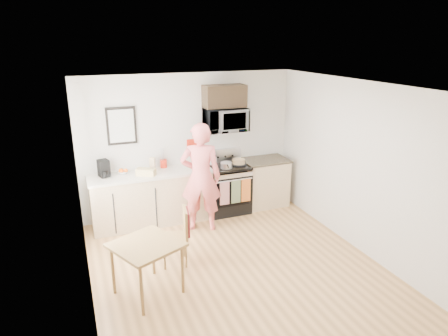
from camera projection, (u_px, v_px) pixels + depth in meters
name	position (u px, v px, depth m)	size (l,w,h in m)	color
floor	(238.00, 269.00, 5.75)	(4.60, 4.60, 0.00)	olive
back_wall	(189.00, 144.00, 7.38)	(4.00, 0.04, 2.60)	silver
front_wall	(350.00, 275.00, 3.31)	(4.00, 0.04, 2.60)	silver
left_wall	(82.00, 207.00, 4.64)	(0.04, 4.60, 2.60)	silver
right_wall	(360.00, 168.00, 6.04)	(0.04, 4.60, 2.60)	silver
ceiling	(240.00, 87.00, 4.94)	(4.00, 4.60, 0.04)	white
window	(80.00, 167.00, 5.29)	(0.06, 1.40, 1.50)	white
cabinet_left	(152.00, 199.00, 7.10)	(2.10, 0.60, 0.90)	tan
countertop_left	(151.00, 174.00, 6.95)	(2.14, 0.64, 0.04)	beige
cabinet_right	(264.00, 183.00, 7.88)	(0.84, 0.60, 0.90)	tan
countertop_right	(265.00, 160.00, 7.73)	(0.88, 0.64, 0.04)	black
range	(227.00, 189.00, 7.58)	(0.76, 0.70, 1.16)	black
microwave	(225.00, 120.00, 7.26)	(0.76, 0.51, 0.42)	silver
upper_cabinet	(224.00, 96.00, 7.17)	(0.76, 0.35, 0.40)	black
wall_art	(122.00, 126.00, 6.80)	(0.50, 0.04, 0.65)	black
wall_trivet	(192.00, 144.00, 7.38)	(0.20, 0.02, 0.20)	red
person	(201.00, 177.00, 6.71)	(0.69, 0.45, 1.88)	#CF393B
dining_table	(146.00, 250.00, 5.03)	(0.88, 0.88, 0.72)	brown
chair	(182.00, 228.00, 5.77)	(0.46, 0.42, 0.86)	brown
knife_block	(200.00, 159.00, 7.39)	(0.09, 0.13, 0.20)	brown
utensil_crock	(163.00, 160.00, 7.18)	(0.12, 0.12, 0.36)	red
fruit_bowl	(123.00, 171.00, 6.90)	(0.25, 0.25, 0.09)	white
milk_carton	(152.00, 164.00, 7.02)	(0.09, 0.09, 0.23)	tan
coffee_maker	(104.00, 169.00, 6.71)	(0.21, 0.26, 0.29)	black
bread_bag	(146.00, 172.00, 6.80)	(0.32, 0.15, 0.12)	tan
cake	(239.00, 162.00, 7.45)	(0.29, 0.29, 0.10)	black
kettle	(212.00, 160.00, 7.38)	(0.19, 0.19, 0.24)	white
pot	(226.00, 165.00, 7.22)	(0.21, 0.36, 0.11)	silver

